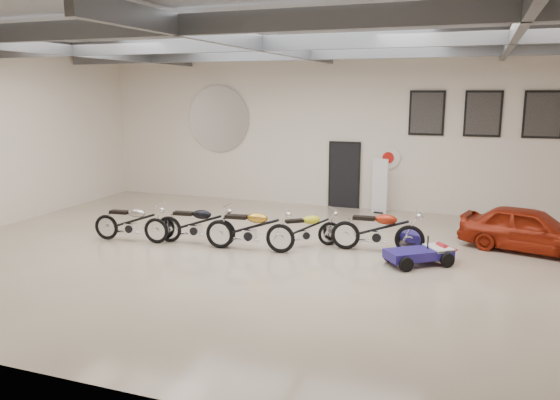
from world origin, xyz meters
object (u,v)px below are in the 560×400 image
(banner_stand, at_px, (380,185))
(motorcycle_silver, at_px, (131,221))
(vintage_car, at_px, (529,229))
(motorcycle_black, at_px, (195,223))
(motorcycle_yellow, at_px, (305,228))
(motorcycle_red, at_px, (377,229))
(motorcycle_gold, at_px, (250,228))
(go_kart, at_px, (425,250))

(banner_stand, height_order, motorcycle_silver, banner_stand)
(vintage_car, bearing_deg, motorcycle_black, 120.35)
(banner_stand, xyz_separation_m, motorcycle_yellow, (-1.03, -4.47, -0.41))
(banner_stand, xyz_separation_m, motorcycle_black, (-3.68, -5.11, -0.35))
(motorcycle_yellow, xyz_separation_m, motorcycle_red, (1.72, 0.23, 0.08))
(motorcycle_yellow, bearing_deg, motorcycle_gold, 174.61)
(motorcycle_black, height_order, go_kart, motorcycle_black)
(motorcycle_red, xyz_separation_m, vintage_car, (3.37, 1.28, -0.02))
(motorcycle_yellow, bearing_deg, motorcycle_red, -29.40)
(motorcycle_black, relative_size, motorcycle_yellow, 1.12)
(motorcycle_gold, relative_size, motorcycle_red, 1.01)
(motorcycle_silver, height_order, motorcycle_gold, motorcycle_gold)
(motorcycle_black, distance_m, motorcycle_red, 4.45)
(banner_stand, height_order, motorcycle_yellow, banner_stand)
(go_kart, relative_size, vintage_car, 0.57)
(banner_stand, relative_size, vintage_car, 0.56)
(motorcycle_silver, relative_size, motorcycle_red, 0.93)
(motorcycle_silver, bearing_deg, motorcycle_yellow, 7.66)
(motorcycle_silver, distance_m, motorcycle_black, 1.69)
(motorcycle_silver, distance_m, motorcycle_red, 6.14)
(banner_stand, relative_size, motorcycle_red, 0.82)
(motorcycle_red, height_order, vintage_car, motorcycle_red)
(banner_stand, distance_m, motorcycle_red, 4.31)
(motorcycle_yellow, xyz_separation_m, go_kart, (2.87, -0.35, -0.15))
(motorcycle_gold, xyz_separation_m, motorcycle_red, (2.88, 0.94, -0.01))
(motorcycle_black, bearing_deg, motorcycle_red, 6.17)
(motorcycle_black, height_order, vintage_car, vintage_car)
(motorcycle_gold, distance_m, vintage_car, 6.63)
(banner_stand, xyz_separation_m, vintage_car, (4.06, -2.95, -0.35))
(motorcycle_gold, relative_size, motorcycle_yellow, 1.19)
(banner_stand, distance_m, motorcycle_black, 6.31)
(motorcycle_red, relative_size, go_kart, 1.20)
(motorcycle_gold, distance_m, motorcycle_yellow, 1.36)
(banner_stand, relative_size, motorcycle_gold, 0.81)
(motorcycle_silver, distance_m, motorcycle_gold, 3.16)
(motorcycle_yellow, bearing_deg, vintage_car, -20.39)
(motorcycle_silver, xyz_separation_m, motorcycle_red, (6.02, 1.22, 0.04))
(go_kart, distance_m, vintage_car, 2.90)
(motorcycle_silver, bearing_deg, go_kart, -0.19)
(motorcycle_black, distance_m, go_kart, 5.53)
(motorcycle_yellow, distance_m, vintage_car, 5.31)
(motorcycle_yellow, distance_m, motorcycle_red, 1.73)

